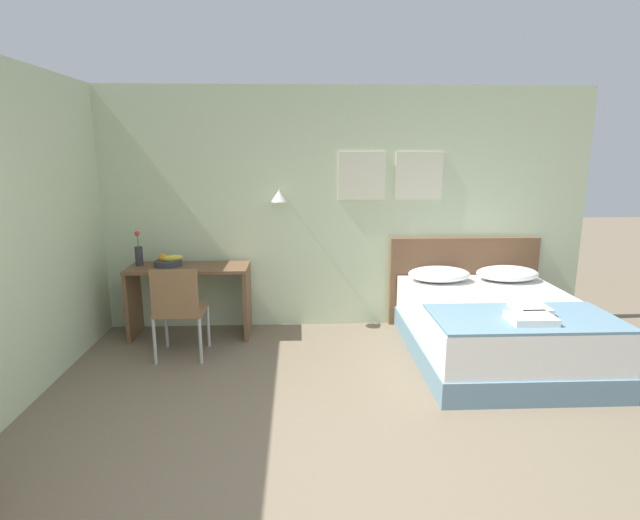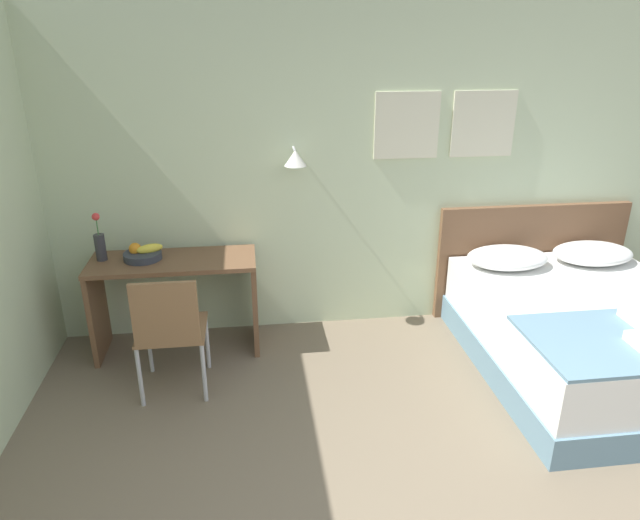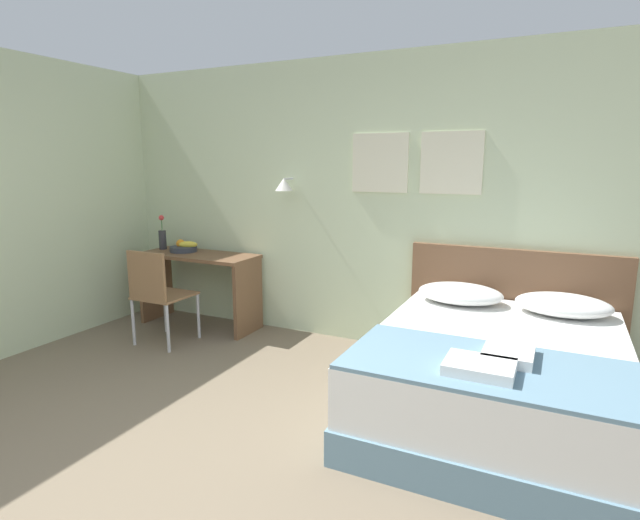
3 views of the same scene
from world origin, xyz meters
TOP-DOWN VIEW (x-y plane):
  - wall_back at (0.01, 2.93)m, footprint 5.77×0.31m
  - bed at (1.54, 1.86)m, footprint 1.58×1.95m
  - headboard at (1.54, 2.87)m, footprint 1.70×0.06m
  - pillow_left at (1.17, 2.56)m, footprint 0.67×0.45m
  - pillow_right at (1.92, 2.56)m, footprint 0.67×0.45m
  - desk at (-1.51, 2.60)m, footprint 1.26×0.51m
  - desk_chair at (-1.49, 1.96)m, footprint 0.46×0.46m
  - fruit_bowl at (-1.73, 2.64)m, footprint 0.30×0.28m
  - flower_vase at (-2.04, 2.66)m, footprint 0.08×0.08m

SIDE VIEW (x-z plane):
  - bed at x=1.54m, z-range 0.00..0.59m
  - headboard at x=1.54m, z-range 0.00..1.01m
  - desk_chair at x=-1.49m, z-range 0.08..1.00m
  - desk at x=-1.51m, z-range 0.16..0.93m
  - pillow_left at x=1.17m, z-range 0.59..0.75m
  - pillow_right at x=1.92m, z-range 0.59..0.75m
  - fruit_bowl at x=-1.73m, z-range 0.75..0.88m
  - flower_vase at x=-2.04m, z-range 0.72..1.09m
  - wall_back at x=0.01m, z-range 0.01..2.66m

